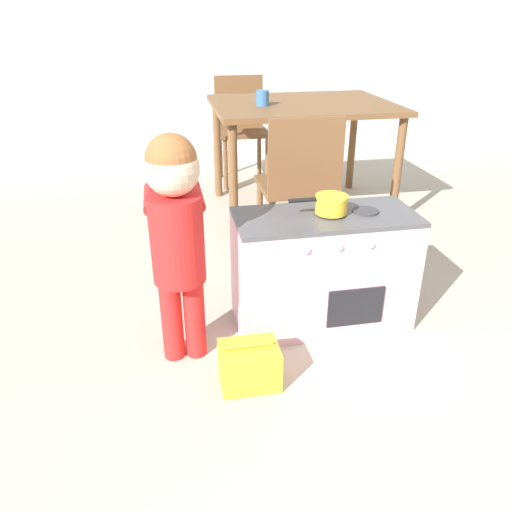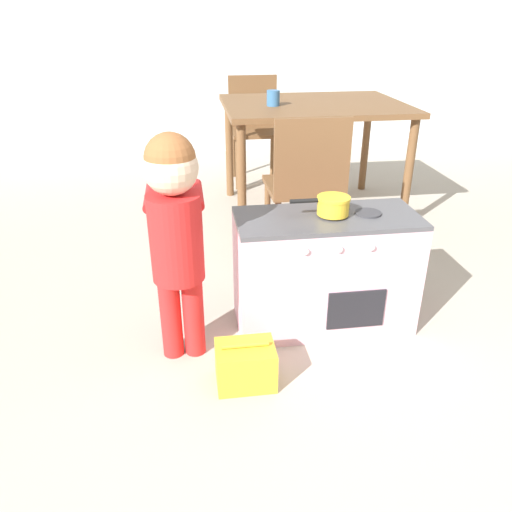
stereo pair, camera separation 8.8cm
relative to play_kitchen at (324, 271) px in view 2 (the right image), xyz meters
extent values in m
plane|color=#B2A899|center=(0.13, -1.01, -0.27)|extent=(16.00, 16.00, 0.00)
cube|color=silver|center=(0.13, 3.21, 1.03)|extent=(10.00, 0.06, 2.60)
cube|color=#EAB2C6|center=(0.00, 0.00, -0.01)|extent=(0.79, 0.35, 0.51)
cube|color=#4C4C51|center=(0.00, 0.00, 0.26)|extent=(0.79, 0.35, 0.02)
cylinder|color=#38383D|center=(0.02, 0.00, 0.27)|extent=(0.11, 0.11, 0.01)
cylinder|color=#38383D|center=(0.18, 0.00, 0.27)|extent=(0.11, 0.11, 0.01)
cube|color=black|center=(0.10, -0.18, -0.10)|extent=(0.25, 0.01, 0.18)
cylinder|color=#B2B2B7|center=(-0.14, -0.18, 0.20)|extent=(0.03, 0.01, 0.03)
cylinder|color=#B2B2B7|center=(0.00, -0.18, 0.20)|extent=(0.03, 0.01, 0.03)
cylinder|color=#B2B2B7|center=(0.14, -0.18, 0.20)|extent=(0.03, 0.01, 0.03)
cylinder|color=yellow|center=(0.02, 0.00, 0.31)|extent=(0.14, 0.14, 0.08)
cylinder|color=yellow|center=(0.02, 0.00, 0.35)|extent=(0.14, 0.14, 0.01)
cylinder|color=black|center=(-0.11, 0.00, 0.34)|extent=(0.12, 0.02, 0.02)
cylinder|color=red|center=(-0.69, -0.15, -0.08)|extent=(0.09, 0.09, 0.37)
cylinder|color=red|center=(-0.59, -0.15, -0.08)|extent=(0.09, 0.09, 0.37)
cylinder|color=red|center=(-0.64, -0.15, 0.27)|extent=(0.21, 0.21, 0.35)
sphere|color=beige|center=(-0.64, -0.15, 0.55)|extent=(0.20, 0.20, 0.20)
sphere|color=#995B33|center=(-0.64, -0.15, 0.58)|extent=(0.18, 0.18, 0.18)
cylinder|color=red|center=(-0.73, -0.01, 0.39)|extent=(0.04, 0.27, 0.04)
cylinder|color=red|center=(-0.55, -0.01, 0.39)|extent=(0.04, 0.27, 0.04)
cube|color=gold|center=(-0.41, -0.38, -0.18)|extent=(0.23, 0.17, 0.17)
cylinder|color=gold|center=(-0.41, -0.38, -0.09)|extent=(0.18, 0.02, 0.02)
cube|color=brown|center=(0.29, 1.43, 0.48)|extent=(1.20, 0.93, 0.03)
cylinder|color=brown|center=(-0.25, 1.02, 0.10)|extent=(0.06, 0.06, 0.73)
cylinder|color=brown|center=(0.82, 1.02, 0.10)|extent=(0.06, 0.06, 0.73)
cylinder|color=brown|center=(-0.25, 1.83, 0.10)|extent=(0.06, 0.06, 0.73)
cylinder|color=brown|center=(0.82, 1.83, 0.10)|extent=(0.06, 0.06, 0.73)
cube|color=brown|center=(0.06, 0.72, 0.16)|extent=(0.40, 0.40, 0.03)
cube|color=brown|center=(0.06, 0.54, 0.37)|extent=(0.40, 0.02, 0.40)
cylinder|color=brown|center=(-0.11, 0.55, -0.06)|extent=(0.04, 0.04, 0.41)
cylinder|color=brown|center=(0.23, 0.55, -0.06)|extent=(0.04, 0.04, 0.41)
cylinder|color=brown|center=(-0.11, 0.89, -0.06)|extent=(0.04, 0.04, 0.41)
cylinder|color=brown|center=(0.23, 0.89, -0.06)|extent=(0.04, 0.04, 0.41)
cube|color=brown|center=(-0.01, 2.14, 0.16)|extent=(0.40, 0.40, 0.03)
cube|color=brown|center=(-0.01, 2.33, 0.37)|extent=(0.40, 0.02, 0.40)
cylinder|color=brown|center=(-0.18, 1.97, -0.06)|extent=(0.04, 0.04, 0.41)
cylinder|color=brown|center=(0.16, 1.97, -0.06)|extent=(0.04, 0.04, 0.41)
cylinder|color=brown|center=(-0.18, 2.31, -0.06)|extent=(0.04, 0.04, 0.41)
cylinder|color=brown|center=(0.16, 2.31, -0.06)|extent=(0.04, 0.04, 0.41)
cylinder|color=teal|center=(-0.01, 1.35, 0.54)|extent=(0.08, 0.08, 0.10)
camera|label=1|loc=(-0.67, -1.90, 1.06)|focal=35.00mm
camera|label=2|loc=(-0.58, -1.91, 1.06)|focal=35.00mm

